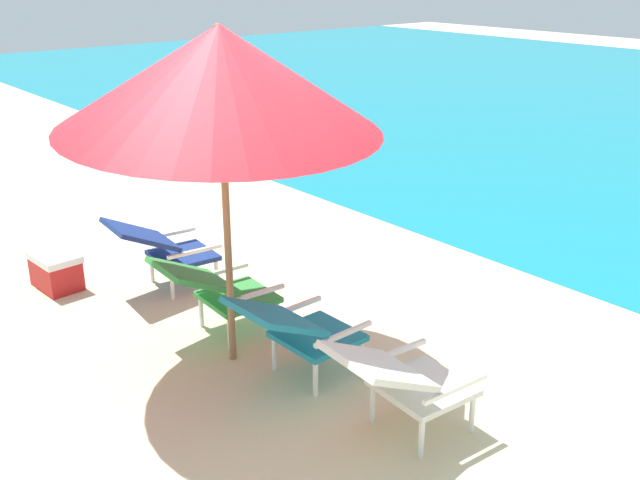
# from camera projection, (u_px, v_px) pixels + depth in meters

# --- Properties ---
(ground_plane) EXTENTS (40.00, 40.00, 0.00)m
(ground_plane) POSITION_uv_depth(u_px,v_px,m) (562.00, 234.00, 7.76)
(ground_plane) COLOR beige
(lounge_chair_far_left) EXTENTS (0.61, 0.92, 0.68)m
(lounge_chair_far_left) POSITION_uv_depth(u_px,v_px,m) (163.00, 246.00, 6.33)
(lounge_chair_far_left) COLOR navy
(lounge_chair_far_left) RESTS_ON ground_plane
(lounge_chair_near_left) EXTENTS (0.58, 0.90, 0.68)m
(lounge_chair_near_left) POSITION_uv_depth(u_px,v_px,m) (217.00, 288.00, 5.52)
(lounge_chair_near_left) COLOR #338E3D
(lounge_chair_near_left) RESTS_ON ground_plane
(lounge_chair_near_right) EXTENTS (0.56, 0.89, 0.68)m
(lounge_chair_near_right) POSITION_uv_depth(u_px,v_px,m) (298.00, 328.00, 4.92)
(lounge_chair_near_right) COLOR teal
(lounge_chair_near_right) RESTS_ON ground_plane
(lounge_chair_far_right) EXTENTS (0.60, 0.91, 0.68)m
(lounge_chair_far_right) POSITION_uv_depth(u_px,v_px,m) (402.00, 378.00, 4.33)
(lounge_chair_far_right) COLOR silver
(lounge_chair_far_right) RESTS_ON ground_plane
(beach_umbrella_center) EXTENTS (2.21, 2.18, 2.40)m
(beach_umbrella_center) POSITION_uv_depth(u_px,v_px,m) (220.00, 78.00, 4.63)
(beach_umbrella_center) COLOR olive
(beach_umbrella_center) RESTS_ON ground_plane
(cooler_box) EXTENTS (0.49, 0.35, 0.32)m
(cooler_box) POSITION_uv_depth(u_px,v_px,m) (56.00, 270.00, 6.44)
(cooler_box) COLOR red
(cooler_box) RESTS_ON ground_plane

